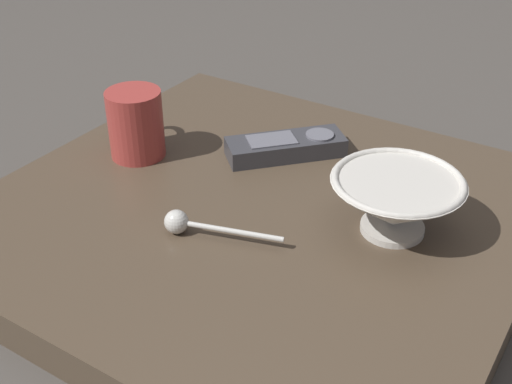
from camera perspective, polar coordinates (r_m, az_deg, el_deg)
name	(u,v)px	position (r m, az deg, el deg)	size (l,w,h in m)	color
ground_plane	(258,235)	(0.82, 0.21, -3.72)	(6.00, 6.00, 0.00)	#47423D
table	(258,220)	(0.80, 0.22, -2.40)	(0.59, 0.62, 0.05)	#4C3D2D
cereal_bowl	(396,201)	(0.74, 11.95, -0.81)	(0.15, 0.15, 0.07)	beige
coffee_mug	(136,123)	(0.89, -10.34, 5.86)	(0.09, 0.09, 0.09)	#A53833
teaspoon	(186,223)	(0.74, -6.10, -2.69)	(0.05, 0.13, 0.03)	silver
tv_remote_near	(286,146)	(0.89, 2.60, 3.94)	(0.15, 0.15, 0.03)	#38383D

